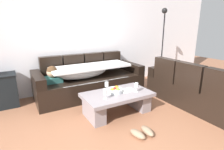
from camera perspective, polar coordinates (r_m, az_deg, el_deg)
name	(u,v)px	position (r m, az deg, el deg)	size (l,w,h in m)	color
ground_plane	(121,131)	(2.79, 2.85, -17.50)	(14.00, 14.00, 0.00)	#965F43
back_wall	(71,33)	(4.31, -12.85, 12.94)	(9.00, 0.10, 2.70)	white
couch_along_wall	(88,80)	(4.04, -7.58, -1.69)	(2.36, 0.92, 0.88)	black
couch_near_window	(201,90)	(3.83, 26.64, -4.20)	(0.92, 2.05, 0.88)	black
coffee_table	(117,100)	(3.19, 1.68, -8.16)	(1.20, 0.68, 0.38)	gray
fruit_bowl	(115,90)	(3.14, 0.91, -4.92)	(0.28, 0.28, 0.10)	silver
wine_glass_near_left	(105,92)	(2.86, -2.16, -5.51)	(0.07, 0.07, 0.17)	silver
wine_glass_near_right	(136,86)	(3.18, 7.82, -3.40)	(0.07, 0.07, 0.17)	silver
wine_glass_far_back	(107,85)	(3.20, -1.72, -3.15)	(0.07, 0.07, 0.17)	silver
open_magazine	(127,90)	(3.26, 4.90, -4.89)	(0.28, 0.21, 0.01)	white
floor_lamp	(163,41)	(5.06, 15.88, 10.43)	(0.33, 0.31, 1.95)	black
pair_of_shoes	(143,132)	(2.72, 9.76, -17.66)	(0.32, 0.29, 0.09)	#8C7259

